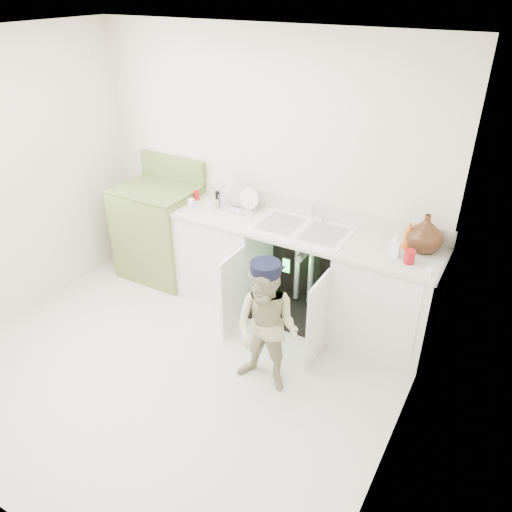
# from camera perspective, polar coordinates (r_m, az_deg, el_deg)

# --- Properties ---
(ground) EXTENTS (3.50, 3.50, 0.00)m
(ground) POSITION_cam_1_polar(r_m,az_deg,el_deg) (4.26, -9.34, -12.61)
(ground) COLOR beige
(ground) RESTS_ON ground
(room_shell) EXTENTS (6.00, 5.50, 1.26)m
(room_shell) POSITION_cam_1_polar(r_m,az_deg,el_deg) (3.56, -10.95, 2.53)
(room_shell) COLOR silver
(room_shell) RESTS_ON ground
(counter_run) EXTENTS (2.44, 1.02, 1.21)m
(counter_run) POSITION_cam_1_polar(r_m,az_deg,el_deg) (4.56, 5.35, -1.81)
(counter_run) COLOR white
(counter_run) RESTS_ON ground
(avocado_stove) EXTENTS (0.79, 0.65, 1.22)m
(avocado_stove) POSITION_cam_1_polar(r_m,az_deg,el_deg) (5.30, -10.84, 2.90)
(avocado_stove) COLOR olive
(avocado_stove) RESTS_ON ground
(repair_worker) EXTENTS (0.52, 0.83, 1.09)m
(repair_worker) POSITION_cam_1_polar(r_m,az_deg,el_deg) (3.74, 1.25, -8.21)
(repair_worker) COLOR tan
(repair_worker) RESTS_ON ground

